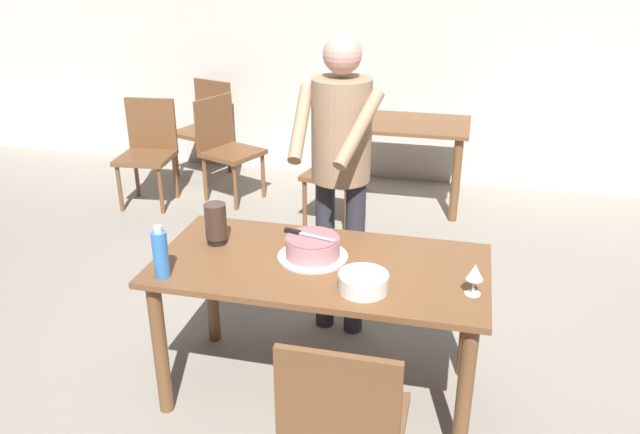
# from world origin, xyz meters

# --- Properties ---
(ground_plane) EXTENTS (14.00, 14.00, 0.00)m
(ground_plane) POSITION_xyz_m (0.00, 0.00, 0.00)
(ground_plane) COLOR gray
(back_wall) EXTENTS (10.00, 0.12, 2.70)m
(back_wall) POSITION_xyz_m (0.00, 3.36, 1.35)
(back_wall) COLOR silver
(back_wall) RESTS_ON ground_plane
(main_dining_table) EXTENTS (1.57, 0.78, 0.75)m
(main_dining_table) POSITION_xyz_m (0.00, 0.00, 0.63)
(main_dining_table) COLOR brown
(main_dining_table) RESTS_ON ground_plane
(cake_on_platter) EXTENTS (0.34, 0.34, 0.11)m
(cake_on_platter) POSITION_xyz_m (-0.05, 0.04, 0.80)
(cake_on_platter) COLOR silver
(cake_on_platter) RESTS_ON main_dining_table
(cake_knife) EXTENTS (0.27, 0.09, 0.02)m
(cake_knife) POSITION_xyz_m (-0.12, 0.06, 0.87)
(cake_knife) COLOR silver
(cake_knife) RESTS_ON cake_on_platter
(plate_stack) EXTENTS (0.22, 0.22, 0.08)m
(plate_stack) POSITION_xyz_m (0.24, -0.21, 0.79)
(plate_stack) COLOR white
(plate_stack) RESTS_ON main_dining_table
(wine_glass_near) EXTENTS (0.08, 0.08, 0.14)m
(wine_glass_near) POSITION_xyz_m (0.71, -0.13, 0.85)
(wine_glass_near) COLOR silver
(wine_glass_near) RESTS_ON main_dining_table
(water_bottle) EXTENTS (0.07, 0.07, 0.25)m
(water_bottle) POSITION_xyz_m (-0.67, -0.30, 0.86)
(water_bottle) COLOR #387AC6
(water_bottle) RESTS_ON main_dining_table
(hurricane_lamp) EXTENTS (0.11, 0.11, 0.21)m
(hurricane_lamp) POSITION_xyz_m (-0.56, 0.09, 0.86)
(hurricane_lamp) COLOR black
(hurricane_lamp) RESTS_ON main_dining_table
(person_cutting_cake) EXTENTS (0.46, 0.57, 1.72)m
(person_cutting_cake) POSITION_xyz_m (-0.03, 0.60, 1.08)
(person_cutting_cake) COLOR #2D2D38
(person_cutting_cake) RESTS_ON ground_plane
(chair_near_side) EXTENTS (0.44, 0.44, 0.90)m
(chair_near_side) POSITION_xyz_m (0.27, -0.77, 0.49)
(chair_near_side) COLOR brown
(chair_near_side) RESTS_ON ground_plane
(background_table) EXTENTS (1.00, 0.70, 0.74)m
(background_table) POSITION_xyz_m (0.14, 2.66, 0.58)
(background_table) COLOR brown
(background_table) RESTS_ON ground_plane
(background_chair_0) EXTENTS (0.52, 0.52, 0.90)m
(background_chair_0) POSITION_xyz_m (-0.31, 2.08, 0.49)
(background_chair_0) COLOR brown
(background_chair_0) RESTS_ON ground_plane
(background_chair_1) EXTENTS (0.57, 0.57, 0.90)m
(background_chair_1) POSITION_xyz_m (-1.44, 2.45, 0.49)
(background_chair_1) COLOR brown
(background_chair_1) RESTS_ON ground_plane
(background_chair_2) EXTENTS (0.48, 0.48, 0.90)m
(background_chair_2) POSITION_xyz_m (-2.07, 2.20, 0.49)
(background_chair_2) COLOR brown
(background_chair_2) RESTS_ON ground_plane
(background_chair_3) EXTENTS (0.56, 0.56, 0.90)m
(background_chair_3) POSITION_xyz_m (-1.88, 3.04, 0.49)
(background_chair_3) COLOR brown
(background_chair_3) RESTS_ON ground_plane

